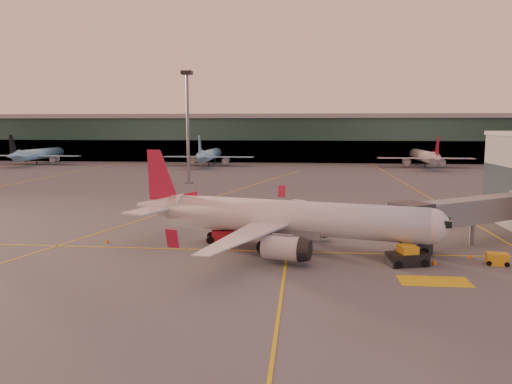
# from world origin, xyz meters

# --- Properties ---
(ground) EXTENTS (600.00, 600.00, 0.00)m
(ground) POSITION_xyz_m (0.00, 0.00, 0.00)
(ground) COLOR #4C4F54
(ground) RESTS_ON ground
(taxi_markings) EXTENTS (100.12, 173.00, 0.01)m
(taxi_markings) POSITION_xyz_m (-7.32, 44.49, 0.01)
(taxi_markings) COLOR gold
(taxi_markings) RESTS_ON ground
(terminal) EXTENTS (400.00, 20.00, 17.60)m
(terminal) POSITION_xyz_m (0.00, 141.79, 8.76)
(terminal) COLOR #19382D
(terminal) RESTS_ON ground
(mast_west_near) EXTENTS (2.40, 2.40, 25.60)m
(mast_west_near) POSITION_xyz_m (-20.00, 66.00, 14.86)
(mast_west_near) COLOR slate
(mast_west_near) RESTS_ON ground
(distant_aircraft_row) EXTENTS (290.00, 34.00, 13.00)m
(distant_aircraft_row) POSITION_xyz_m (-21.00, 118.00, 0.00)
(distant_aircraft_row) COLOR #88C7E3
(distant_aircraft_row) RESTS_ON ground
(main_airplane) EXTENTS (34.60, 31.52, 10.58)m
(main_airplane) POSITION_xyz_m (4.18, 5.83, 3.44)
(main_airplane) COLOR silver
(main_airplane) RESTS_ON ground
(jet_bridge) EXTENTS (20.84, 15.53, 5.43)m
(jet_bridge) POSITION_xyz_m (26.68, 10.99, 3.67)
(jet_bridge) COLOR slate
(jet_bridge) RESTS_ON ground
(catering_truck) EXTENTS (5.83, 3.22, 4.29)m
(catering_truck) POSITION_xyz_m (-2.60, 9.12, 2.44)
(catering_truck) COLOR red
(catering_truck) RESTS_ON ground
(gpu_cart) EXTENTS (2.19, 1.54, 1.17)m
(gpu_cart) POSITION_xyz_m (25.33, 1.82, 0.57)
(gpu_cart) COLOR gold
(gpu_cart) RESTS_ON ground
(pushback_tug) EXTENTS (4.19, 2.96, 1.95)m
(pushback_tug) POSITION_xyz_m (16.66, 0.85, 0.79)
(pushback_tug) COLOR black
(pushback_tug) RESTS_ON ground
(cone_nose) EXTENTS (0.40, 0.40, 0.51)m
(cone_nose) POSITION_xyz_m (23.56, 4.00, 0.25)
(cone_nose) COLOR #E3600B
(cone_nose) RESTS_ON ground
(cone_tail) EXTENTS (0.40, 0.40, 0.51)m
(cone_tail) POSITION_xyz_m (-15.71, 7.03, 0.25)
(cone_tail) COLOR #E3600B
(cone_tail) RESTS_ON ground
(cone_wing_left) EXTENTS (0.51, 0.51, 0.64)m
(cone_wing_left) POSITION_xyz_m (3.73, 22.47, 0.31)
(cone_wing_left) COLOR #E3600B
(cone_wing_left) RESTS_ON ground
(cone_fwd) EXTENTS (0.50, 0.50, 0.64)m
(cone_fwd) POSITION_xyz_m (19.37, 1.44, 0.31)
(cone_fwd) COLOR #E3600B
(cone_fwd) RESTS_ON ground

